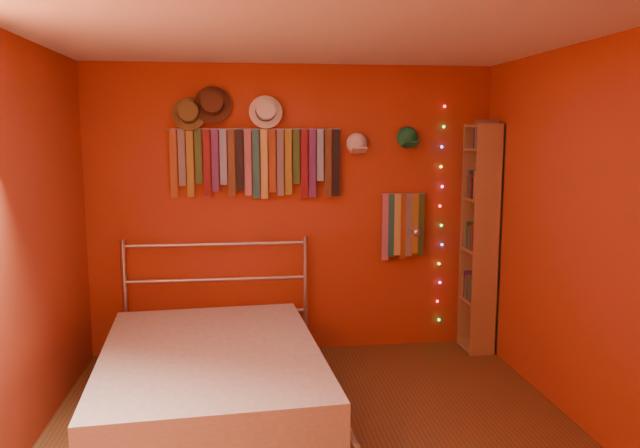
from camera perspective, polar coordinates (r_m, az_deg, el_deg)
name	(u,v)px	position (r m, az deg, el deg)	size (l,w,h in m)	color
ground	(317,443)	(4.13, -0.28, -19.42)	(3.50, 3.50, 0.00)	brown
back_wall	(293,211)	(5.44, -2.46, 1.23)	(3.50, 0.02, 2.50)	#AF351C
right_wall	(592,241)	(4.29, 23.64, -1.40)	(0.02, 3.50, 2.50)	#AF351C
left_wall	(8,254)	(3.92, -26.64, -2.44)	(0.02, 3.50, 2.50)	#AF351C
ceiling	(317,30)	(3.70, -0.31, 17.32)	(3.50, 3.50, 0.02)	white
tie_rack	(257,160)	(5.32, -5.80, 5.85)	(1.45, 0.03, 0.59)	silver
small_tie_rack	(403,224)	(5.55, 7.60, -0.02)	(0.40, 0.03, 0.60)	silver
fedora_olive	(189,113)	(5.30, -11.91, 9.92)	(0.28, 0.15, 0.28)	brown
fedora_brown	(212,104)	(5.29, -9.81, 10.79)	(0.31, 0.17, 0.31)	#49291A
fedora_white	(266,111)	(5.29, -4.98, 10.27)	(0.28, 0.15, 0.28)	white
cap_white	(357,144)	(5.41, 3.37, 7.35)	(0.18, 0.23, 0.18)	white
cap_green	(408,138)	(5.51, 8.01, 7.82)	(0.18, 0.23, 0.18)	#1A7646
fairy_lights	(441,216)	(5.67, 11.00, 0.74)	(0.05, 0.02, 1.95)	#FF3333
reading_lamp	(415,232)	(5.41, 8.71, -0.70)	(0.07, 0.31, 0.09)	silver
bookshelf	(484,237)	(5.64, 14.78, -1.18)	(0.25, 0.34, 2.00)	olive
bed	(212,377)	(4.53, -9.89, -13.62)	(1.71, 2.20, 1.04)	silver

